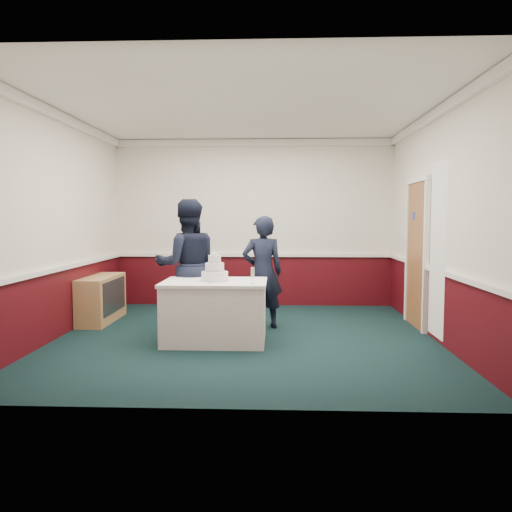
{
  "coord_description": "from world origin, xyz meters",
  "views": [
    {
      "loc": [
        0.41,
        -6.54,
        1.59
      ],
      "look_at": [
        0.15,
        -0.1,
        1.1
      ],
      "focal_mm": 35.0,
      "sensor_mm": 36.0,
      "label": 1
    }
  ],
  "objects_px": {
    "person_woman": "(263,272)",
    "cake_table": "(215,311)",
    "champagne_flute": "(253,273)",
    "person_man": "(187,265)",
    "cake_knife": "(210,283)",
    "wedding_cake": "(215,272)",
    "sideboard": "(102,299)"
  },
  "relations": [
    {
      "from": "person_woman",
      "to": "cake_table",
      "type": "bearing_deg",
      "value": 44.12
    },
    {
      "from": "champagne_flute",
      "to": "person_woman",
      "type": "distance_m",
      "value": 1.14
    },
    {
      "from": "cake_table",
      "to": "person_woman",
      "type": "xyz_separation_m",
      "value": [
        0.59,
        0.85,
        0.41
      ]
    },
    {
      "from": "person_man",
      "to": "person_woman",
      "type": "relative_size",
      "value": 1.14
    },
    {
      "from": "cake_knife",
      "to": "champagne_flute",
      "type": "xyz_separation_m",
      "value": [
        0.53,
        -0.08,
        0.14
      ]
    },
    {
      "from": "wedding_cake",
      "to": "person_man",
      "type": "xyz_separation_m",
      "value": [
        -0.47,
        0.64,
        0.03
      ]
    },
    {
      "from": "person_man",
      "to": "person_woman",
      "type": "height_order",
      "value": "person_man"
    },
    {
      "from": "person_woman",
      "to": "person_man",
      "type": "bearing_deg",
      "value": -0.19
    },
    {
      "from": "sideboard",
      "to": "cake_knife",
      "type": "xyz_separation_m",
      "value": [
        1.87,
        -1.4,
        0.44
      ]
    },
    {
      "from": "wedding_cake",
      "to": "person_man",
      "type": "height_order",
      "value": "person_man"
    },
    {
      "from": "cake_table",
      "to": "cake_knife",
      "type": "distance_m",
      "value": 0.44
    },
    {
      "from": "wedding_cake",
      "to": "person_man",
      "type": "distance_m",
      "value": 0.8
    },
    {
      "from": "cake_table",
      "to": "wedding_cake",
      "type": "bearing_deg",
      "value": 90.0
    },
    {
      "from": "champagne_flute",
      "to": "sideboard",
      "type": "bearing_deg",
      "value": 148.38
    },
    {
      "from": "sideboard",
      "to": "champagne_flute",
      "type": "distance_m",
      "value": 2.88
    },
    {
      "from": "cake_knife",
      "to": "person_man",
      "type": "distance_m",
      "value": 0.96
    },
    {
      "from": "cake_table",
      "to": "wedding_cake",
      "type": "distance_m",
      "value": 0.5
    },
    {
      "from": "cake_table",
      "to": "champagne_flute",
      "type": "height_order",
      "value": "champagne_flute"
    },
    {
      "from": "sideboard",
      "to": "person_man",
      "type": "bearing_deg",
      "value": -21.17
    },
    {
      "from": "champagne_flute",
      "to": "cake_table",
      "type": "bearing_deg",
      "value": 150.75
    },
    {
      "from": "sideboard",
      "to": "cake_table",
      "type": "bearing_deg",
      "value": -32.22
    },
    {
      "from": "sideboard",
      "to": "cake_knife",
      "type": "distance_m",
      "value": 2.38
    },
    {
      "from": "cake_knife",
      "to": "cake_table",
      "type": "bearing_deg",
      "value": 85.55
    },
    {
      "from": "cake_table",
      "to": "person_woman",
      "type": "relative_size",
      "value": 0.81
    },
    {
      "from": "person_woman",
      "to": "sideboard",
      "type": "bearing_deg",
      "value": -19.19
    },
    {
      "from": "sideboard",
      "to": "person_woman",
      "type": "relative_size",
      "value": 0.74
    },
    {
      "from": "cake_table",
      "to": "cake_knife",
      "type": "bearing_deg",
      "value": -98.53
    },
    {
      "from": "wedding_cake",
      "to": "person_woman",
      "type": "bearing_deg",
      "value": 55.36
    },
    {
      "from": "wedding_cake",
      "to": "cake_knife",
      "type": "height_order",
      "value": "wedding_cake"
    },
    {
      "from": "person_man",
      "to": "cake_knife",
      "type": "bearing_deg",
      "value": 102.97
    },
    {
      "from": "cake_table",
      "to": "wedding_cake",
      "type": "height_order",
      "value": "wedding_cake"
    },
    {
      "from": "wedding_cake",
      "to": "person_man",
      "type": "bearing_deg",
      "value": 126.15
    }
  ]
}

